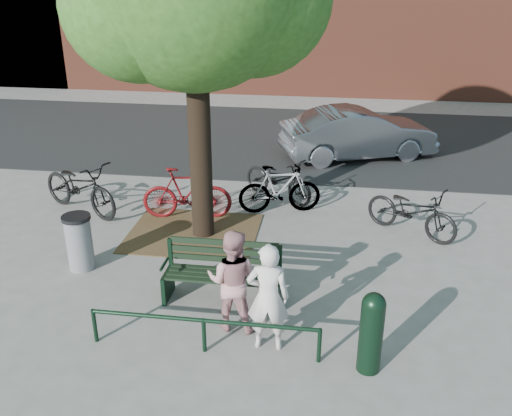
% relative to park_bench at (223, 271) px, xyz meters
% --- Properties ---
extents(ground, '(90.00, 90.00, 0.00)m').
position_rel_park_bench_xyz_m(ground, '(0.00, -0.08, -0.48)').
color(ground, gray).
rests_on(ground, ground).
extents(dirt_pit, '(2.40, 2.00, 0.02)m').
position_rel_park_bench_xyz_m(dirt_pit, '(-1.00, 2.12, -0.47)').
color(dirt_pit, brown).
rests_on(dirt_pit, ground).
extents(road, '(40.00, 7.00, 0.01)m').
position_rel_park_bench_xyz_m(road, '(0.00, 8.42, -0.47)').
color(road, black).
rests_on(road, ground).
extents(park_bench, '(1.74, 0.54, 0.97)m').
position_rel_park_bench_xyz_m(park_bench, '(0.00, 0.00, 0.00)').
color(park_bench, black).
rests_on(park_bench, ground).
extents(guard_railing, '(3.06, 0.06, 0.51)m').
position_rel_park_bench_xyz_m(guard_railing, '(0.00, -1.28, -0.08)').
color(guard_railing, black).
rests_on(guard_railing, ground).
extents(person_left, '(0.57, 0.39, 1.53)m').
position_rel_park_bench_xyz_m(person_left, '(0.81, -1.05, 0.29)').
color(person_left, silver).
rests_on(person_left, ground).
extents(person_right, '(0.76, 0.61, 1.49)m').
position_rel_park_bench_xyz_m(person_right, '(0.27, -0.67, 0.26)').
color(person_right, tan).
rests_on(person_right, ground).
extents(bollard, '(0.30, 0.30, 1.11)m').
position_rel_park_bench_xyz_m(bollard, '(2.12, -1.33, 0.12)').
color(bollard, black).
rests_on(bollard, ground).
extents(litter_bin, '(0.47, 0.47, 0.96)m').
position_rel_park_bench_xyz_m(litter_bin, '(-2.52, 0.59, 0.01)').
color(litter_bin, gray).
rests_on(litter_bin, ground).
extents(bicycle_a, '(2.19, 1.62, 1.10)m').
position_rel_park_bench_xyz_m(bicycle_a, '(-3.48, 2.78, 0.07)').
color(bicycle_a, black).
rests_on(bicycle_a, ground).
extents(bicycle_b, '(1.81, 0.74, 1.06)m').
position_rel_park_bench_xyz_m(bicycle_b, '(-1.27, 2.79, 0.05)').
color(bicycle_b, '#520B0E').
rests_on(bicycle_b, ground).
extents(bicycle_c, '(1.81, 1.49, 0.93)m').
position_rel_park_bench_xyz_m(bicycle_c, '(0.40, 4.02, -0.01)').
color(bicycle_c, black).
rests_on(bicycle_c, ground).
extents(bicycle_d, '(1.73, 0.86, 1.00)m').
position_rel_park_bench_xyz_m(bicycle_d, '(0.50, 3.33, 0.02)').
color(bicycle_d, gray).
rests_on(bicycle_d, ground).
extents(bicycle_e, '(1.86, 1.53, 0.95)m').
position_rel_park_bench_xyz_m(bicycle_e, '(3.03, 2.67, -0.00)').
color(bicycle_e, black).
rests_on(bicycle_e, ground).
extents(parked_car, '(4.14, 2.68, 1.29)m').
position_rel_park_bench_xyz_m(parked_car, '(2.13, 7.06, 0.17)').
color(parked_car, slate).
rests_on(parked_car, ground).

